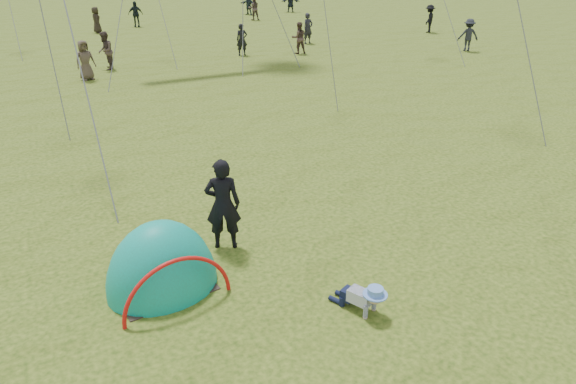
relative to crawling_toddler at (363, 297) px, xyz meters
name	(u,v)px	position (x,y,z in m)	size (l,w,h in m)	color
ground	(348,349)	(-0.67, -0.60, -0.26)	(140.00, 140.00, 0.00)	#1F370C
crawling_toddler	(363,297)	(0.00, 0.00, 0.00)	(0.48, 0.69, 0.53)	black
popup_tent	(164,286)	(-2.58, 2.07, -0.26)	(1.85, 1.52, 2.39)	#157967
standing_adult	(223,204)	(-1.19, 2.80, 0.62)	(0.65, 0.42, 1.77)	black
crowd_person_0	(308,28)	(11.55, 21.95, 0.60)	(0.63, 0.41, 1.72)	black
crowd_person_1	(299,38)	(9.52, 19.39, 0.55)	(0.79, 0.61, 1.62)	#44302B
crowd_person_2	(136,14)	(4.22, 33.86, 0.60)	(1.02, 0.42, 1.73)	black
crowd_person_3	(429,19)	(20.85, 22.02, 0.62)	(1.14, 0.65, 1.76)	black
crowd_person_4	(96,20)	(1.25, 32.13, 0.56)	(0.80, 0.52, 1.64)	black
crowd_person_5	(291,2)	(18.36, 36.96, 0.59)	(1.58, 0.50, 1.70)	black
crowd_person_6	(242,40)	(6.66, 20.34, 0.53)	(0.58, 0.38, 1.59)	black
crowd_person_7	(105,51)	(-0.27, 19.99, 0.59)	(0.83, 0.65, 1.71)	#433430
crowd_person_9	(468,35)	(18.05, 15.78, 0.58)	(1.09, 0.63, 1.69)	black
crowd_person_10	(85,60)	(-1.41, 18.30, 0.56)	(0.81, 0.52, 1.65)	#47392E
crowd_person_11	(248,4)	(14.29, 36.85, 0.58)	(1.57, 0.50, 1.70)	#1C282E
crowd_person_13	(254,8)	(13.21, 33.35, 0.61)	(0.85, 0.67, 1.76)	#463632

